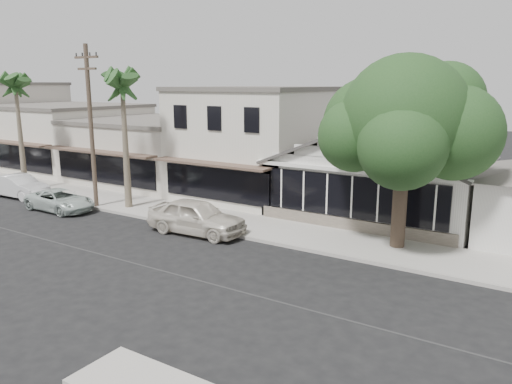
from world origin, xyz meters
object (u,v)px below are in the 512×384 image
Objects in this scene: car_1 at (19,186)px; car_2 at (60,200)px; utility_pole at (91,123)px; car_0 at (196,217)px; shade_tree at (405,123)px.

car_1 reaches higher than car_2.
car_1 is 5.06m from car_2.
utility_pole is 8.89m from car_0.
utility_pole is at bearing 81.31° from car_0.
car_0 is at bearing -160.47° from shade_tree.
utility_pole reaches higher than shade_tree.
utility_pole reaches higher than car_2.
car_2 is at bearing -168.01° from shade_tree.
utility_pole is 7.48m from car_1.
car_0 is at bearing -5.37° from utility_pole.
car_0 is 1.13× the size of car_2.
utility_pole is at bearing -172.05° from shade_tree.
car_0 is at bearing -85.28° from car_2.
utility_pole is 2.09× the size of car_1.
car_0 is 10.18m from shade_tree.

